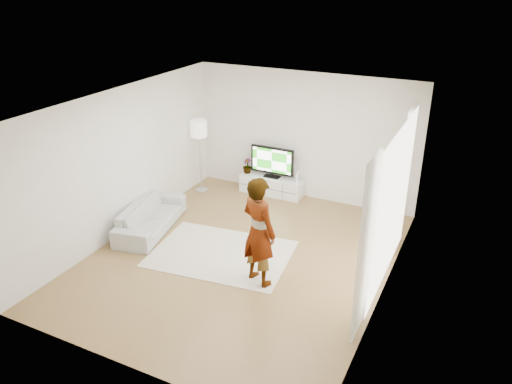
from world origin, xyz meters
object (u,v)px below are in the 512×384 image
at_px(television, 272,161).
at_px(sofa, 151,217).
at_px(floor_lamp, 199,132).
at_px(media_console, 271,186).
at_px(rug, 221,254).
at_px(player, 259,232).

xyz_separation_m(television, sofa, (-1.43, -2.62, -0.51)).
relative_size(television, floor_lamp, 0.61).
xyz_separation_m(sofa, floor_lamp, (-0.11, 2.06, 1.14)).
bearing_deg(sofa, television, -40.49).
height_order(sofa, floor_lamp, floor_lamp).
distance_m(media_console, television, 0.59).
bearing_deg(television, rug, -84.38).
distance_m(rug, player, 1.43).
bearing_deg(player, rug, -3.62).
distance_m(television, floor_lamp, 1.75).
xyz_separation_m(rug, sofa, (-1.70, 0.21, 0.27)).
height_order(media_console, sofa, sofa).
bearing_deg(media_console, player, -68.91).
xyz_separation_m(media_console, television, (0.00, 0.03, 0.59)).
bearing_deg(sofa, player, -116.19).
bearing_deg(media_console, sofa, -118.81).
height_order(rug, floor_lamp, floor_lamp).
distance_m(media_console, rug, 2.82).
bearing_deg(sofa, media_console, -40.74).
distance_m(media_console, player, 3.59).
relative_size(player, floor_lamp, 1.10).
distance_m(media_console, sofa, 2.96).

